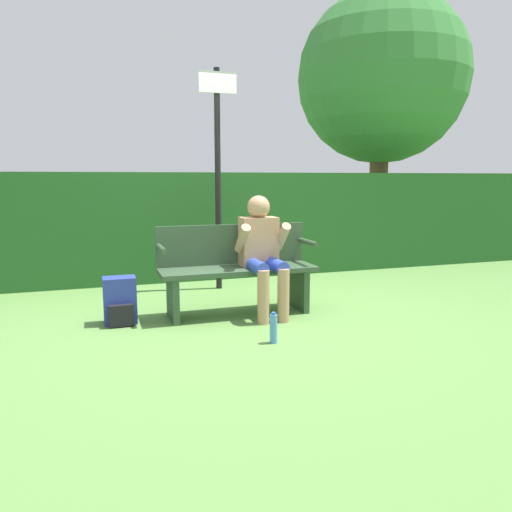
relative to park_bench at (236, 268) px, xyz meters
The scene contains 8 objects.
ground_plane 0.45m from the park_bench, 90.00° to the right, with size 40.00×40.00×0.00m, color #5B8942.
hedge_back 1.93m from the park_bench, 90.00° to the left, with size 12.00×0.56×1.40m.
park_bench is the anchor object (origin of this frame).
person_seated 0.33m from the park_bench, 28.84° to the right, with size 0.49×0.59×1.16m.
backpack 1.15m from the park_bench, behind, with size 0.29×0.27×0.43m.
water_bottle 1.04m from the park_bench, 88.58° to the right, with size 0.06×0.06×0.26m.
signpost 1.53m from the park_bench, 84.43° to the left, with size 0.44×0.09×2.57m.
tree 5.80m from the park_bench, 42.94° to the left, with size 3.05×3.05×4.64m.
Camera 1 is at (-1.35, -4.58, 1.33)m, focal length 35.00 mm.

